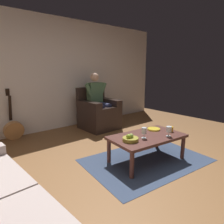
# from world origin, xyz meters

# --- Properties ---
(ground_plane) EXTENTS (6.61, 6.61, 0.00)m
(ground_plane) POSITION_xyz_m (0.00, 0.00, 0.00)
(ground_plane) COLOR brown
(wall_back) EXTENTS (5.87, 0.06, 2.51)m
(wall_back) POSITION_xyz_m (0.00, -2.79, 1.26)
(wall_back) COLOR silver
(wall_back) RESTS_ON ground
(rug) EXTENTS (1.95, 1.44, 0.01)m
(rug) POSITION_xyz_m (-0.09, -0.28, 0.00)
(rug) COLOR #334059
(rug) RESTS_ON ground
(armchair) EXTENTS (0.77, 0.79, 0.96)m
(armchair) POSITION_xyz_m (-0.56, -2.14, 0.35)
(armchair) COLOR black
(armchair) RESTS_ON ground
(person_seated) EXTENTS (0.61, 0.57, 1.29)m
(person_seated) POSITION_xyz_m (-0.56, -2.14, 0.69)
(person_seated) COLOR #486845
(person_seated) RESTS_ON ground
(coffee_table) EXTENTS (1.19, 0.76, 0.40)m
(coffee_table) POSITION_xyz_m (-0.09, -0.28, 0.35)
(coffee_table) COLOR #532E28
(coffee_table) RESTS_ON ground
(guitar) EXTENTS (0.38, 0.30, 1.01)m
(guitar) POSITION_xyz_m (1.20, -2.58, 0.22)
(guitar) COLOR #B77C46
(guitar) RESTS_ON ground
(wine_glass_near) EXTENTS (0.07, 0.07, 0.16)m
(wine_glass_near) POSITION_xyz_m (0.03, -0.23, 0.50)
(wine_glass_near) COLOR silver
(wine_glass_near) RESTS_ON coffee_table
(wine_glass_far) EXTENTS (0.08, 0.08, 0.15)m
(wine_glass_far) POSITION_xyz_m (-0.31, -0.05, 0.50)
(wine_glass_far) COLOR silver
(wine_glass_far) RESTS_ON coffee_table
(fruit_bowl) EXTENTS (0.22, 0.22, 0.11)m
(fruit_bowl) POSITION_xyz_m (0.27, -0.28, 0.44)
(fruit_bowl) COLOR olive
(fruit_bowl) RESTS_ON coffee_table
(decorative_dish) EXTENTS (0.21, 0.21, 0.02)m
(decorative_dish) POSITION_xyz_m (-0.40, -0.39, 0.41)
(decorative_dish) COLOR gold
(decorative_dish) RESTS_ON coffee_table
(candle_jar) EXTENTS (0.09, 0.09, 0.08)m
(candle_jar) POSITION_xyz_m (-0.53, -0.16, 0.44)
(candle_jar) COLOR orange
(candle_jar) RESTS_ON coffee_table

